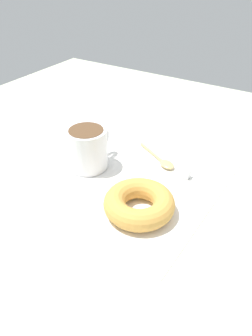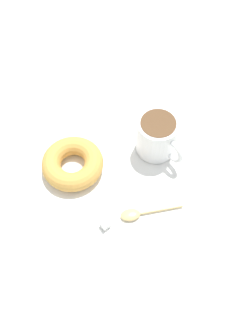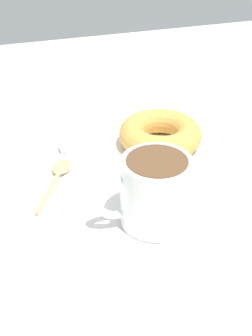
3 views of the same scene
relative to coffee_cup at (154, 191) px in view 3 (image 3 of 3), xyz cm
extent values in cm
cube|color=beige|center=(7.69, -1.83, -5.51)|extent=(120.00, 120.00, 2.00)
cube|color=white|center=(8.39, 0.61, -4.36)|extent=(35.13, 35.13, 0.30)
cylinder|color=white|center=(0.00, -0.21, -0.18)|extent=(7.86, 7.86, 8.04)
cylinder|color=brown|center=(0.00, -0.21, 3.64)|extent=(6.66, 6.66, 0.60)
torus|color=white|center=(0.06, 4.17, -0.18)|extent=(0.97, 5.42, 5.40)
torus|color=gold|center=(15.54, -6.74, -2.39)|extent=(11.82, 11.82, 3.63)
ellipsoid|color=#D8B772|center=(13.46, 7.99, -3.76)|extent=(4.31, 3.83, 0.90)
cylinder|color=#D8B772|center=(8.78, 10.53, -3.93)|extent=(8.07, 4.73, 0.56)
cube|color=white|center=(18.18, 6.60, -3.47)|extent=(1.47, 1.47, 1.47)
camera|label=1|loc=(35.49, -42.67, 32.67)|focal=35.00mm
camera|label=2|loc=(31.07, 28.02, 58.85)|focal=40.00mm
camera|label=3|loc=(-38.63, 15.26, 30.48)|focal=50.00mm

